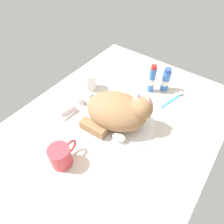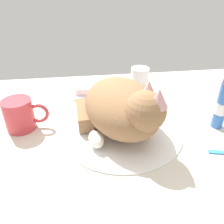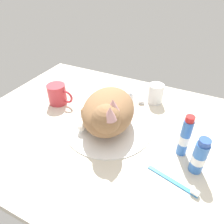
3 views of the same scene
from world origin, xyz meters
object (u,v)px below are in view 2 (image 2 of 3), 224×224
object	(u,v)px
faucet	(112,92)
soap_bar	(86,90)
rinse_cup	(140,79)
coffee_mug	(20,115)
toothpaste_bottle	(222,105)
cat	(124,108)

from	to	relation	value
faucet	soap_bar	size ratio (longest dim) A/B	2.05
faucet	rinse_cup	world-z (taller)	rinse_cup
faucet	rinse_cup	bearing A→B (deg)	25.42
coffee_mug	soap_bar	xyz separation A→B (cm)	(18.92, 17.16, -2.05)
rinse_cup	toothpaste_bottle	size ratio (longest dim) A/B	0.57
faucet	cat	distance (cm)	21.44
coffee_mug	toothpaste_bottle	xyz separation A→B (cm)	(55.50, -6.49, 2.69)
cat	toothpaste_bottle	world-z (taller)	cat
cat	coffee_mug	world-z (taller)	cat
cat	coffee_mug	size ratio (longest dim) A/B	2.43
coffee_mug	cat	bearing A→B (deg)	-12.65
faucet	cat	size ratio (longest dim) A/B	0.49
cat	rinse_cup	world-z (taller)	cat
soap_bar	toothpaste_bottle	distance (cm)	43.82
faucet	coffee_mug	distance (cm)	31.30
rinse_cup	soap_bar	size ratio (longest dim) A/B	1.25
faucet	rinse_cup	xyz separation A→B (cm)	(11.00, 5.23, 1.77)
rinse_cup	soap_bar	distance (cm)	20.06
coffee_mug	soap_bar	distance (cm)	25.62
soap_bar	toothpaste_bottle	size ratio (longest dim) A/B	0.46
cat	faucet	bearing A→B (deg)	90.76
faucet	soap_bar	distance (cm)	9.22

